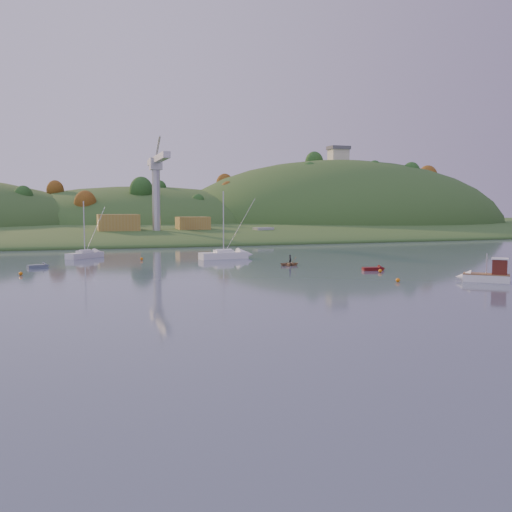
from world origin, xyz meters
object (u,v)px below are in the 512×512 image
object	(u,v)px
sailboat_far	(224,255)
canoe	(290,264)
fishing_boat	(483,275)
sailboat_near	(85,254)
grey_dinghy	(41,266)
red_tender	(377,269)

from	to	relation	value
sailboat_far	canoe	world-z (taller)	sailboat_far
fishing_boat	sailboat_near	distance (m)	66.59
sailboat_far	grey_dinghy	bearing A→B (deg)	-177.18
sailboat_near	red_tender	bearing A→B (deg)	-83.96
sailboat_near	red_tender	distance (m)	51.89
sailboat_far	canoe	distance (m)	16.08
red_tender	canoe	bearing A→B (deg)	140.24
canoe	red_tender	bearing A→B (deg)	-145.99
sailboat_far	sailboat_near	bearing A→B (deg)	150.35
fishing_boat	red_tender	size ratio (longest dim) A/B	1.67
sailboat_near	canoe	distance (m)	38.17
sailboat_far	canoe	size ratio (longest dim) A/B	3.94
sailboat_near	canoe	xyz separation A→B (m)	(29.81, -23.83, -0.37)
sailboat_near	canoe	bearing A→B (deg)	-81.32
grey_dinghy	sailboat_near	bearing A→B (deg)	47.72
fishing_boat	canoe	world-z (taller)	fishing_boat
sailboat_near	red_tender	xyz separation A→B (m)	(39.00, -34.23, -0.44)
sailboat_far	red_tender	distance (m)	29.63
canoe	grey_dinghy	xyz separation A→B (m)	(-36.56, 8.96, -0.07)
canoe	grey_dinghy	world-z (taller)	grey_dinghy
sailboat_far	red_tender	bearing A→B (deg)	-65.44
fishing_boat	sailboat_far	bearing A→B (deg)	-19.83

